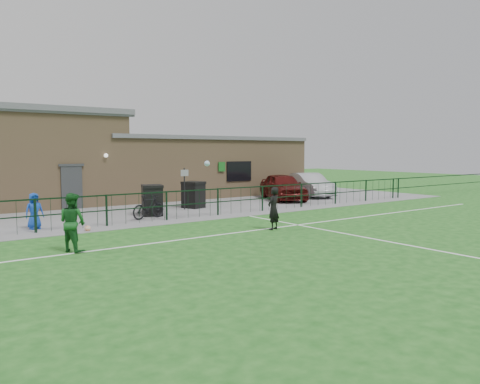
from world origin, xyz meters
TOP-DOWN VIEW (x-y plane):
  - ground at (0.00, 0.00)m, footprint 90.00×90.00m
  - paving_strip at (0.00, 13.50)m, footprint 34.00×13.00m
  - pitch_line_touch at (0.00, 7.80)m, footprint 28.00×0.10m
  - pitch_line_mid at (0.00, 4.00)m, footprint 28.00×0.10m
  - pitch_line_perp at (2.00, 0.00)m, footprint 0.10×16.00m
  - perimeter_fence at (0.00, 8.00)m, footprint 28.00×0.10m
  - wheelie_bin_left at (-1.37, 9.61)m, footprint 1.08×1.15m
  - wheelie_bin_right at (1.48, 10.91)m, footprint 1.06×1.12m
  - sign_post at (0.79, 10.58)m, footprint 0.07×0.07m
  - car_maroon at (7.57, 11.17)m, footprint 3.43×4.84m
  - car_silver at (10.26, 11.78)m, footprint 2.75×4.63m
  - bicycle_d at (-1.93, 8.77)m, footprint 1.70×0.86m
  - spectator_child at (-6.36, 8.83)m, footprint 0.68×0.48m
  - goalkeeper_kick at (0.54, 3.84)m, footprint 1.33×3.40m
  - outfield_player at (-6.36, 4.26)m, footprint 0.93×1.00m
  - ball_ground at (-4.95, 7.31)m, footprint 0.21×0.21m
  - clubhouse at (-0.88, 16.50)m, footprint 24.25×5.40m

SIDE VIEW (x-z plane):
  - ground at x=0.00m, z-range 0.00..0.00m
  - pitch_line_touch at x=0.00m, z-range 0.00..0.01m
  - pitch_line_mid at x=0.00m, z-range 0.00..0.01m
  - pitch_line_perp at x=2.00m, z-range 0.00..0.01m
  - paving_strip at x=0.00m, z-range 0.00..0.02m
  - ball_ground at x=-4.95m, z-range 0.00..0.21m
  - bicycle_d at x=-1.93m, z-range 0.02..1.00m
  - perimeter_fence at x=0.00m, z-range 0.00..1.20m
  - wheelie_bin_right at x=1.48m, z-range 0.02..1.24m
  - wheelie_bin_left at x=-1.37m, z-range 0.02..1.27m
  - spectator_child at x=-6.36m, z-range 0.02..1.33m
  - car_silver at x=10.26m, z-range 0.02..1.46m
  - car_maroon at x=7.57m, z-range 0.02..1.55m
  - goalkeeper_kick at x=0.54m, z-range -0.40..2.04m
  - outfield_player at x=-6.36m, z-range 0.00..1.66m
  - sign_post at x=0.79m, z-range 0.02..2.02m
  - clubhouse at x=-0.88m, z-range -0.26..4.70m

